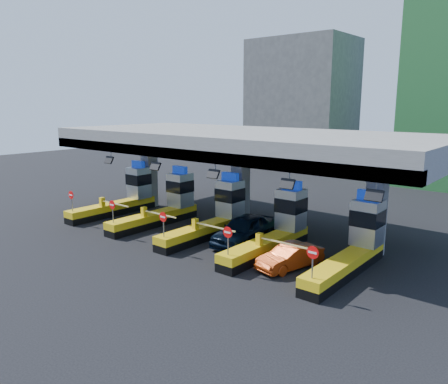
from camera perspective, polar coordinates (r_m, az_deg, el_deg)
The scene contains 10 objects.
ground at distance 30.23m, azimuth -1.36°, elevation -5.67°, with size 120.00×120.00×0.00m, color black.
toll_canopy at distance 31.23m, azimuth 2.06°, elevation 6.37°, with size 28.00×12.09×7.00m.
toll_lane_far_left at distance 37.17m, azimuth -12.81°, elevation -0.47°, with size 4.43×8.00×4.16m.
toll_lane_left at distance 33.42m, azimuth -7.55°, elevation -1.61°, with size 4.43×8.00×4.16m.
toll_lane_center at distance 30.05m, azimuth -1.02°, elevation -3.00°, with size 4.43×8.00×4.16m.
toll_lane_right at distance 27.17m, azimuth 7.04°, elevation -4.66°, with size 4.43×8.00×4.16m.
toll_lane_far_right at distance 24.98m, azimuth 16.81°, elevation -6.54°, with size 4.43×8.00×4.16m.
bg_building_concrete at distance 66.53m, azimuth 10.09°, elevation 11.40°, with size 14.00×10.00×18.00m, color #4C4C49.
van at distance 28.26m, azimuth 2.63°, elevation -4.94°, with size 2.19×5.46×1.86m, color black.
red_car at distance 24.47m, azimuth 8.63°, elevation -8.34°, with size 1.42×4.06×1.34m, color #942E0B.
Camera 1 is at (18.94, -21.80, 8.92)m, focal length 35.00 mm.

